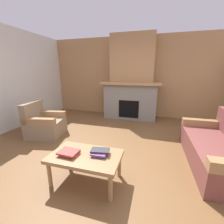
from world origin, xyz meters
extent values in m
plane|color=brown|center=(0.00, 0.00, 0.00)|extent=(9.00, 9.00, 0.00)
cube|color=#A87A4C|center=(0.00, 3.00, 1.35)|extent=(6.00, 0.12, 2.70)
cube|color=gray|center=(0.00, 2.59, 0.57)|extent=(1.70, 0.70, 1.15)
cube|color=black|center=(0.00, 2.26, 0.38)|extent=(0.64, 0.08, 0.56)
cube|color=#A87A4C|center=(0.00, 2.54, 1.19)|extent=(1.90, 0.82, 0.08)
cube|color=#A87A4C|center=(0.00, 2.69, 1.97)|extent=(1.40, 0.50, 1.47)
cube|color=brown|center=(1.86, 0.29, 0.20)|extent=(0.88, 1.82, 0.40)
cube|color=#997047|center=(1.84, 1.11, 0.48)|extent=(0.84, 0.18, 0.15)
cube|color=#847056|center=(-1.76, 0.50, 0.20)|extent=(0.90, 0.90, 0.40)
cube|color=#847056|center=(-2.06, 0.43, 0.62)|extent=(0.29, 0.77, 0.45)
cube|color=#997047|center=(-1.69, 0.19, 0.48)|extent=(0.77, 0.29, 0.15)
cube|color=#997047|center=(-1.82, 0.80, 0.48)|extent=(0.77, 0.29, 0.15)
cube|color=#997047|center=(-0.10, -0.70, 0.41)|extent=(1.00, 0.60, 0.05)
cylinder|color=#997047|center=(-0.54, -0.94, 0.19)|extent=(0.06, 0.06, 0.38)
cylinder|color=#997047|center=(0.34, -0.94, 0.19)|extent=(0.06, 0.06, 0.38)
cylinder|color=#997047|center=(-0.54, -0.46, 0.19)|extent=(0.06, 0.06, 0.38)
cylinder|color=#997047|center=(0.34, -0.46, 0.19)|extent=(0.06, 0.06, 0.38)
cube|color=#B23833|center=(-0.32, -0.73, 0.45)|extent=(0.24, 0.20, 0.03)
cube|color=#B23833|center=(-0.33, -0.76, 0.47)|extent=(0.28, 0.22, 0.03)
cube|color=#335699|center=(0.09, -0.63, 0.44)|extent=(0.20, 0.20, 0.03)
cube|color=#7A3D84|center=(0.09, -0.64, 0.47)|extent=(0.22, 0.22, 0.02)
cube|color=#2D2D33|center=(0.09, -0.62, 0.49)|extent=(0.28, 0.19, 0.03)
camera|label=1|loc=(0.77, -2.38, 1.57)|focal=23.88mm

